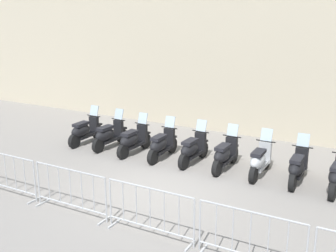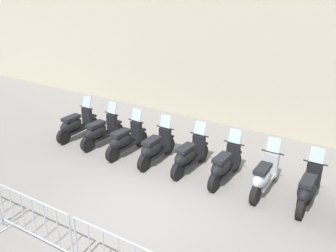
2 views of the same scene
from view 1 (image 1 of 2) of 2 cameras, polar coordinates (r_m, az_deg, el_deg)
name	(u,v)px [view 1 (image 1 of 2)]	position (r m, az deg, el deg)	size (l,w,h in m)	color
ground_plane	(155,191)	(10.98, -1.81, -8.71)	(120.00, 120.00, 0.00)	gray
motorcycle_0	(85,131)	(14.78, -11.20, -0.67)	(0.65, 1.72, 1.24)	black
motorcycle_1	(109,135)	(14.17, -7.99, -1.22)	(0.59, 1.72, 1.24)	black
motorcycle_2	(133,140)	(13.53, -4.74, -1.94)	(0.61, 1.72, 1.24)	black
motorcycle_3	(162,145)	(13.03, -0.88, -2.57)	(0.68, 1.71, 1.24)	black
motorcycle_4	(193,149)	(12.65, 3.34, -3.16)	(0.62, 1.72, 1.24)	black
motorcycle_5	(225,155)	(12.27, 7.67, -3.89)	(0.64, 1.72, 1.24)	black
motorcycle_6	(260,161)	(11.98, 12.29, -4.61)	(0.67, 1.72, 1.24)	black
motorcycle_7	(297,167)	(11.75, 17.08, -5.36)	(0.68, 1.71, 1.24)	black
barrier_segment_1	(6,174)	(11.35, -21.03, -6.10)	(1.99, 0.76, 1.07)	#B2B5B7
barrier_segment_2	(71,191)	(9.92, -13.01, -8.59)	(1.99, 0.76, 1.07)	#B2B5B7
barrier_segment_3	(150,212)	(8.76, -2.44, -11.56)	(1.99, 0.76, 1.07)	#B2B5B7
barrier_segment_4	(250,239)	(8.00, 11.01, -14.69)	(1.99, 0.76, 1.07)	#B2B5B7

